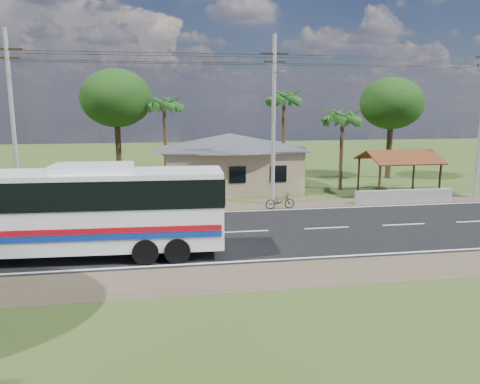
# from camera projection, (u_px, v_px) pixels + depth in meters

# --- Properties ---
(ground) EXTENTS (120.00, 120.00, 0.00)m
(ground) POSITION_uv_depth(u_px,v_px,m) (245.00, 232.00, 24.72)
(ground) COLOR #2C4719
(ground) RESTS_ON ground
(road) EXTENTS (120.00, 16.00, 0.03)m
(road) POSITION_uv_depth(u_px,v_px,m) (245.00, 232.00, 24.71)
(road) COLOR black
(road) RESTS_ON ground
(house) EXTENTS (12.40, 10.00, 5.00)m
(house) POSITION_uv_depth(u_px,v_px,m) (230.00, 155.00, 36.99)
(house) COLOR tan
(house) RESTS_ON ground
(waiting_shed) EXTENTS (5.20, 4.48, 3.35)m
(waiting_shed) POSITION_uv_depth(u_px,v_px,m) (399.00, 158.00, 34.51)
(waiting_shed) COLOR #352413
(waiting_shed) RESTS_ON ground
(concrete_barrier) EXTENTS (7.00, 0.30, 0.90)m
(concrete_barrier) POSITION_uv_depth(u_px,v_px,m) (404.00, 196.00, 31.96)
(concrete_barrier) COLOR #9E9E99
(concrete_barrier) RESTS_ON ground
(utility_poles) EXTENTS (32.80, 2.22, 11.00)m
(utility_poles) POSITION_uv_depth(u_px,v_px,m) (269.00, 118.00, 30.36)
(utility_poles) COLOR #9E9E99
(utility_poles) RESTS_ON ground
(palm_near) EXTENTS (2.80, 2.80, 6.70)m
(palm_near) POSITION_uv_depth(u_px,v_px,m) (343.00, 117.00, 35.83)
(palm_near) COLOR #47301E
(palm_near) RESTS_ON ground
(palm_mid) EXTENTS (2.80, 2.80, 8.20)m
(palm_mid) POSITION_uv_depth(u_px,v_px,m) (284.00, 98.00, 39.37)
(palm_mid) COLOR #47301E
(palm_mid) RESTS_ON ground
(palm_far) EXTENTS (2.80, 2.80, 7.70)m
(palm_far) POSITION_uv_depth(u_px,v_px,m) (164.00, 104.00, 38.37)
(palm_far) COLOR #47301E
(palm_far) RESTS_ON ground
(tree_behind_house) EXTENTS (6.00, 6.00, 9.61)m
(tree_behind_house) POSITION_uv_depth(u_px,v_px,m) (116.00, 98.00, 39.59)
(tree_behind_house) COLOR #47301E
(tree_behind_house) RESTS_ON ground
(tree_behind_shed) EXTENTS (5.60, 5.60, 9.02)m
(tree_behind_shed) POSITION_uv_depth(u_px,v_px,m) (392.00, 104.00, 41.52)
(tree_behind_shed) COLOR #47301E
(tree_behind_shed) RESTS_ON ground
(coach_bus) EXTENTS (13.44, 3.40, 4.14)m
(coach_bus) POSITION_uv_depth(u_px,v_px,m) (68.00, 205.00, 20.12)
(coach_bus) COLOR white
(coach_bus) RESTS_ON ground
(motorcycle) EXTENTS (1.96, 0.78, 1.01)m
(motorcycle) POSITION_uv_depth(u_px,v_px,m) (280.00, 201.00, 30.08)
(motorcycle) COLOR black
(motorcycle) RESTS_ON ground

